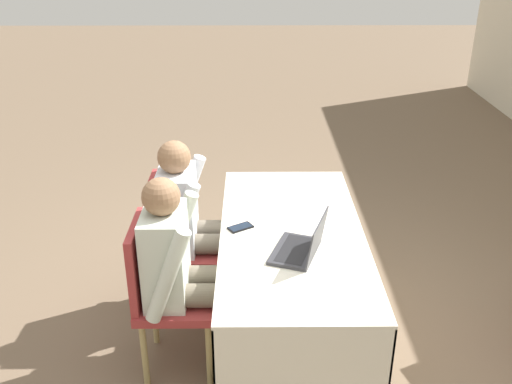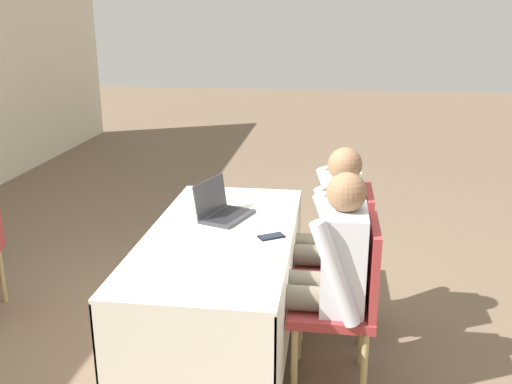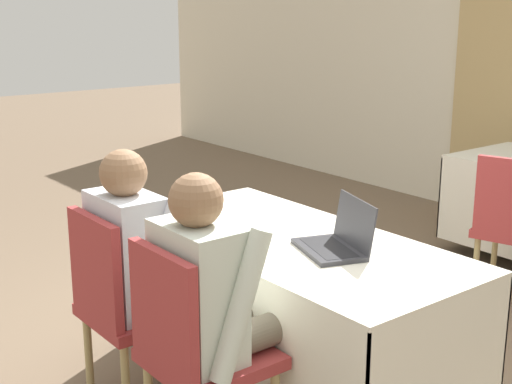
{
  "view_description": "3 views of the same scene",
  "coord_description": "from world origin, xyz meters",
  "px_view_note": "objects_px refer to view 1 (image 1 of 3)",
  "views": [
    {
      "loc": [
        2.88,
        -0.23,
        2.33
      ],
      "look_at": [
        0.0,
        -0.21,
        0.97
      ],
      "focal_mm": 40.0,
      "sensor_mm": 36.0,
      "label": 1
    },
    {
      "loc": [
        -2.97,
        -0.61,
        1.92
      ],
      "look_at": [
        0.0,
        -0.21,
        0.97
      ],
      "focal_mm": 40.0,
      "sensor_mm": 36.0,
      "label": 2
    },
    {
      "loc": [
        2.32,
        -2.03,
        1.74
      ],
      "look_at": [
        0.0,
        -0.21,
        0.97
      ],
      "focal_mm": 50.0,
      "sensor_mm": 36.0,
      "label": 3
    }
  ],
  "objects_px": {
    "chair_near_right": "(164,289)",
    "person_white_shirt": "(181,265)",
    "person_checkered_shirt": "(190,218)",
    "laptop": "(301,247)",
    "cell_phone": "(240,227)",
    "chair_near_left": "(175,240)"
  },
  "relations": [
    {
      "from": "chair_near_right",
      "to": "person_white_shirt",
      "type": "bearing_deg",
      "value": -90.0
    },
    {
      "from": "laptop",
      "to": "person_checkered_shirt",
      "type": "bearing_deg",
      "value": -109.45
    },
    {
      "from": "chair_near_left",
      "to": "cell_phone",
      "type": "bearing_deg",
      "value": -119.19
    },
    {
      "from": "chair_near_right",
      "to": "person_checkered_shirt",
      "type": "relative_size",
      "value": 0.78
    },
    {
      "from": "cell_phone",
      "to": "chair_near_right",
      "type": "height_order",
      "value": "chair_near_right"
    },
    {
      "from": "chair_near_right",
      "to": "person_checkered_shirt",
      "type": "xyz_separation_m",
      "value": [
        -0.54,
        0.1,
        0.16
      ]
    },
    {
      "from": "chair_near_right",
      "to": "person_white_shirt",
      "type": "distance_m",
      "value": 0.19
    },
    {
      "from": "laptop",
      "to": "cell_phone",
      "type": "bearing_deg",
      "value": -111.6
    },
    {
      "from": "person_checkered_shirt",
      "to": "person_white_shirt",
      "type": "bearing_deg",
      "value": -180.0
    },
    {
      "from": "cell_phone",
      "to": "chair_near_right",
      "type": "bearing_deg",
      "value": -86.3
    },
    {
      "from": "cell_phone",
      "to": "person_white_shirt",
      "type": "xyz_separation_m",
      "value": [
        0.31,
        -0.32,
        -0.06
      ]
    },
    {
      "from": "person_checkered_shirt",
      "to": "person_white_shirt",
      "type": "relative_size",
      "value": 1.0
    },
    {
      "from": "chair_near_left",
      "to": "laptop",
      "type": "bearing_deg",
      "value": -124.86
    },
    {
      "from": "chair_near_left",
      "to": "chair_near_right",
      "type": "distance_m",
      "value": 0.54
    },
    {
      "from": "laptop",
      "to": "chair_near_left",
      "type": "relative_size",
      "value": 0.44
    },
    {
      "from": "person_checkered_shirt",
      "to": "person_white_shirt",
      "type": "height_order",
      "value": "same"
    },
    {
      "from": "chair_near_left",
      "to": "person_white_shirt",
      "type": "bearing_deg",
      "value": -169.17
    },
    {
      "from": "chair_near_right",
      "to": "person_white_shirt",
      "type": "xyz_separation_m",
      "value": [
        0.0,
        0.1,
        0.16
      ]
    },
    {
      "from": "person_checkered_shirt",
      "to": "laptop",
      "type": "bearing_deg",
      "value": -128.95
    },
    {
      "from": "chair_near_right",
      "to": "person_checkered_shirt",
      "type": "bearing_deg",
      "value": -10.83
    },
    {
      "from": "chair_near_right",
      "to": "chair_near_left",
      "type": "bearing_deg",
      "value": 0.0
    },
    {
      "from": "cell_phone",
      "to": "person_checkered_shirt",
      "type": "relative_size",
      "value": 0.14
    }
  ]
}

